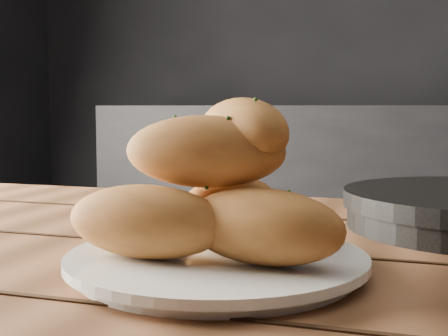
% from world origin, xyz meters
% --- Properties ---
extents(plate, '(0.26, 0.26, 0.02)m').
position_xyz_m(plate, '(-0.39, -0.17, 0.76)').
color(plate, white).
rests_on(plate, table).
extents(bread_rolls, '(0.24, 0.19, 0.13)m').
position_xyz_m(bread_rolls, '(-0.39, -0.17, 0.82)').
color(bread_rolls, '#B77033').
rests_on(bread_rolls, plate).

